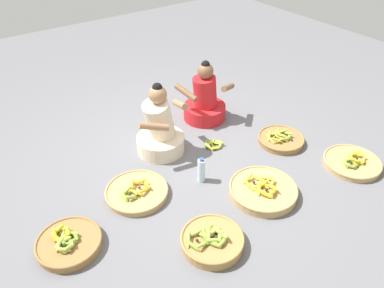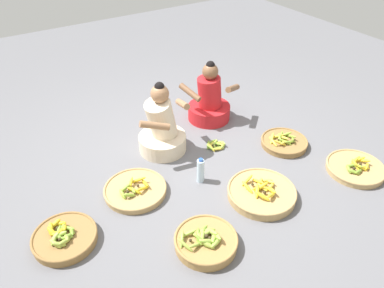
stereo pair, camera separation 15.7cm
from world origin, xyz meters
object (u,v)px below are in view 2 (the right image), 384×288
object	(u,v)px
banana_basket_back_right	(355,168)
banana_basket_front_left	(262,193)
banana_basket_near_bicycle	(206,241)
banana_basket_front_right	(135,190)
vendor_woman_behind	(209,101)
banana_basket_front_center	(284,142)
loose_bananas_mid_right	(216,145)
banana_basket_back_left	(64,237)
water_bottle	(201,171)
vendor_woman_front	(162,129)

from	to	relation	value
banana_basket_back_right	banana_basket_front_left	bearing A→B (deg)	167.65
banana_basket_near_bicycle	banana_basket_front_right	size ratio (longest dim) A/B	0.87
vendor_woman_behind	banana_basket_front_left	xyz separation A→B (m)	(-0.38, -1.42, -0.19)
banana_basket_near_bicycle	banana_basket_front_center	world-z (taller)	banana_basket_near_bicycle
banana_basket_back_right	loose_bananas_mid_right	xyz separation A→B (m)	(-0.97, 1.11, -0.02)
banana_basket_back_left	banana_basket_near_bicycle	world-z (taller)	banana_basket_near_bicycle
banana_basket_back_right	banana_basket_front_center	distance (m)	0.79
banana_basket_near_bicycle	banana_basket_front_left	size ratio (longest dim) A/B	0.81
banana_basket_back_right	banana_basket_near_bicycle	xyz separation A→B (m)	(-1.84, 0.04, 0.02)
banana_basket_front_right	banana_basket_near_bicycle	bearing A→B (deg)	-76.55
loose_bananas_mid_right	banana_basket_back_left	bearing A→B (deg)	-167.59
banana_basket_front_left	loose_bananas_mid_right	bearing A→B (deg)	83.52
banana_basket_back_left	banana_basket_front_center	world-z (taller)	banana_basket_back_left
water_bottle	banana_basket_near_bicycle	bearing A→B (deg)	-120.59
banana_basket_front_left	water_bottle	distance (m)	0.62
banana_basket_back_right	banana_basket_front_right	bearing A→B (deg)	155.70
banana_basket_front_left	banana_basket_front_right	distance (m)	1.20
banana_basket_back_left	water_bottle	xyz separation A→B (m)	(1.37, 0.03, 0.08)
loose_bananas_mid_right	water_bottle	distance (m)	0.60
banana_basket_back_left	banana_basket_front_right	distance (m)	0.78
banana_basket_near_bicycle	banana_basket_front_center	size ratio (longest dim) A/B	1.01
banana_basket_back_right	water_bottle	xyz separation A→B (m)	(-1.43, 0.73, 0.09)
banana_basket_front_right	water_bottle	world-z (taller)	water_bottle
banana_basket_front_center	banana_basket_front_right	distance (m)	1.76
vendor_woman_behind	banana_basket_front_left	world-z (taller)	vendor_woman_behind
vendor_woman_front	banana_basket_back_left	distance (m)	1.50
loose_bananas_mid_right	water_bottle	world-z (taller)	water_bottle
banana_basket_back_right	water_bottle	bearing A→B (deg)	152.76
banana_basket_near_bicycle	banana_basket_front_left	bearing A→B (deg)	14.15
loose_bananas_mid_right	banana_basket_back_right	bearing A→B (deg)	-48.98
banana_basket_front_right	loose_bananas_mid_right	bearing A→B (deg)	9.77
vendor_woman_front	banana_basket_front_right	distance (m)	0.77
vendor_woman_behind	banana_basket_near_bicycle	xyz separation A→B (m)	(-1.15, -1.62, -0.18)
vendor_woman_front	banana_basket_front_center	xyz separation A→B (m)	(1.19, -0.67, -0.22)
banana_basket_front_left	water_bottle	size ratio (longest dim) A/B	2.35
vendor_woman_front	banana_basket_front_center	distance (m)	1.38
banana_basket_back_right	banana_basket_front_center	xyz separation A→B (m)	(-0.30, 0.73, 0.00)
banana_basket_front_right	loose_bananas_mid_right	distance (m)	1.10
vendor_woman_front	banana_basket_front_left	xyz separation A→B (m)	(0.42, -1.16, -0.21)
banana_basket_near_bicycle	banana_basket_front_left	xyz separation A→B (m)	(0.77, 0.19, -0.01)
banana_basket_back_left	loose_bananas_mid_right	world-z (taller)	banana_basket_back_left
banana_basket_near_bicycle	banana_basket_front_left	distance (m)	0.80
vendor_woman_front	banana_basket_front_right	xyz separation A→B (m)	(-0.57, -0.47, -0.23)
banana_basket_front_center	water_bottle	distance (m)	1.13
banana_basket_back_left	banana_basket_near_bicycle	distance (m)	1.17
banana_basket_back_right	banana_basket_front_left	xyz separation A→B (m)	(-1.07, 0.23, 0.01)
banana_basket_front_center	loose_bananas_mid_right	bearing A→B (deg)	150.08
banana_basket_back_left	loose_bananas_mid_right	distance (m)	1.88
vendor_woman_front	loose_bananas_mid_right	distance (m)	0.64
banana_basket_near_bicycle	banana_basket_front_left	world-z (taller)	banana_basket_near_bicycle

